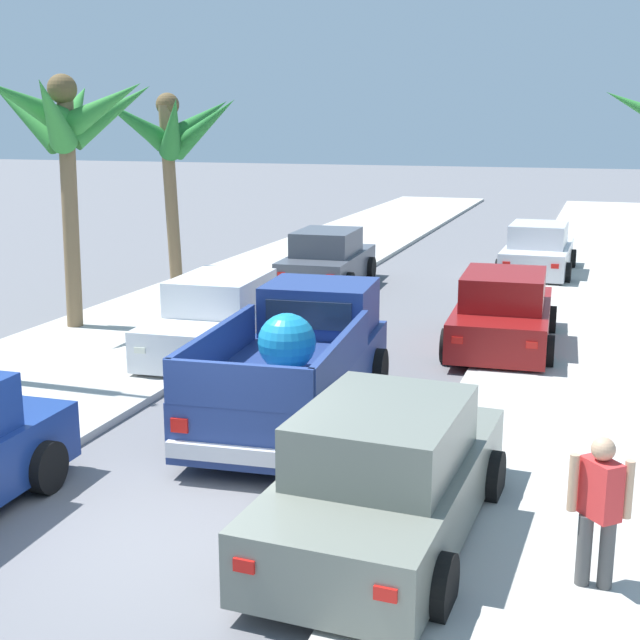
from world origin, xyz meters
TOP-DOWN VIEW (x-y plane):
  - ground_plane at (0.00, 0.00)m, footprint 160.00×160.00m
  - sidewalk_left at (-4.62, 12.00)m, footprint 4.70×60.00m
  - sidewalk_right at (4.62, 12.00)m, footprint 4.70×60.00m
  - curb_left at (-3.67, 12.00)m, footprint 0.16×60.00m
  - curb_right at (3.67, 12.00)m, footprint 0.16×60.00m
  - pickup_truck at (0.14, 4.21)m, footprint 2.51×5.34m
  - car_left_near at (2.61, 9.17)m, footprint 2.17×4.32m
  - car_right_near at (-2.42, 6.99)m, footprint 2.21×4.34m
  - car_left_mid at (-2.69, 14.42)m, footprint 2.19×4.33m
  - car_right_mid at (2.38, 0.70)m, footprint 2.17×4.32m
  - car_left_far at (2.58, 17.84)m, footprint 2.06×4.27m
  - palm_tree_left_fore at (-6.18, 7.91)m, footprint 3.85×4.21m
  - palm_tree_left_mid at (-6.18, 12.28)m, footprint 4.06×3.57m
  - pedestrian at (4.52, 0.21)m, footprint 0.57×0.43m

SIDE VIEW (x-z plane):
  - ground_plane at x=0.00m, z-range 0.00..0.00m
  - curb_left at x=-3.67m, z-range 0.00..0.10m
  - curb_right at x=3.67m, z-range 0.00..0.10m
  - sidewalk_left at x=-4.62m, z-range 0.00..0.12m
  - sidewalk_right at x=4.62m, z-range 0.00..0.12m
  - car_left_near at x=2.61m, z-range -0.06..1.48m
  - car_right_near at x=-2.42m, z-range -0.06..1.48m
  - car_left_mid at x=-2.69m, z-range -0.06..1.48m
  - car_right_mid at x=2.38m, z-range -0.06..1.48m
  - car_left_far at x=2.58m, z-range -0.06..1.48m
  - pickup_truck at x=0.14m, z-range -0.10..1.70m
  - pedestrian at x=4.52m, z-range 0.12..1.71m
  - palm_tree_left_mid at x=-6.18m, z-range 1.57..6.70m
  - palm_tree_left_fore at x=-6.18m, z-range 1.70..7.07m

